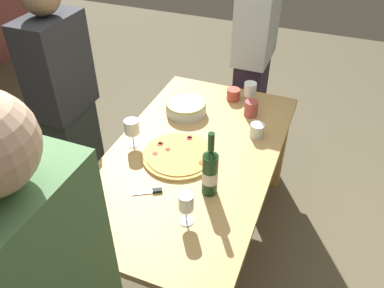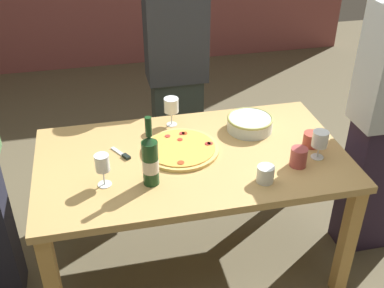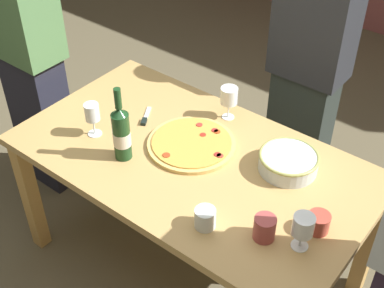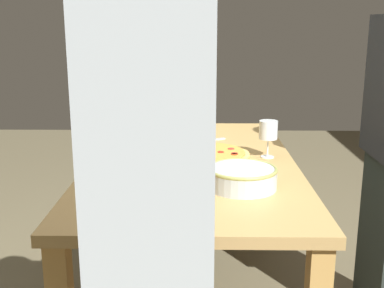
# 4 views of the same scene
# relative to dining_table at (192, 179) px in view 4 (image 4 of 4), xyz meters

# --- Properties ---
(dining_table) EXTENTS (1.60, 0.90, 0.75)m
(dining_table) POSITION_rel_dining_table_xyz_m (0.00, 0.00, 0.00)
(dining_table) COLOR tan
(dining_table) RESTS_ON ground
(pizza) EXTENTS (0.40, 0.40, 0.03)m
(pizza) POSITION_rel_dining_table_xyz_m (-0.05, 0.06, 0.10)
(pizza) COLOR #DEB461
(pizza) RESTS_ON dining_table
(serving_bowl) EXTENTS (0.26, 0.26, 0.08)m
(serving_bowl) POSITION_rel_dining_table_xyz_m (0.38, 0.19, 0.14)
(serving_bowl) COLOR silver
(serving_bowl) RESTS_ON dining_table
(wine_bottle) EXTENTS (0.08, 0.08, 0.36)m
(wine_bottle) POSITION_rel_dining_table_xyz_m (-0.24, -0.19, 0.23)
(wine_bottle) COLOR #183D1D
(wine_bottle) RESTS_ON dining_table
(wine_glass_near_pizza) EXTENTS (0.08, 0.08, 0.17)m
(wine_glass_near_pizza) POSITION_rel_dining_table_xyz_m (-0.04, 0.34, 0.22)
(wine_glass_near_pizza) COLOR white
(wine_glass_near_pizza) RESTS_ON dining_table
(wine_glass_by_bottle) EXTENTS (0.07, 0.07, 0.17)m
(wine_glass_by_bottle) POSITION_rel_dining_table_xyz_m (-0.46, -0.15, 0.21)
(wine_glass_by_bottle) COLOR white
(wine_glass_by_bottle) RESTS_ON dining_table
(wine_glass_far_left) EXTENTS (0.08, 0.08, 0.15)m
(wine_glass_far_left) POSITION_rel_dining_table_xyz_m (0.63, -0.16, 0.20)
(wine_glass_far_left) COLOR white
(wine_glass_far_left) RESTS_ON dining_table
(cup_amber) EXTENTS (0.08, 0.08, 0.10)m
(cup_amber) POSITION_rel_dining_table_xyz_m (0.50, -0.20, 0.14)
(cup_amber) COLOR #A84644
(cup_amber) RESTS_ON dining_table
(cup_ceramic) EXTENTS (0.08, 0.08, 0.08)m
(cup_ceramic) POSITION_rel_dining_table_xyz_m (0.29, -0.29, 0.13)
(cup_ceramic) COLOR white
(cup_ceramic) RESTS_ON dining_table
(cup_spare) EXTENTS (0.09, 0.09, 0.08)m
(cup_spare) POSITION_rel_dining_table_xyz_m (0.64, -0.04, 0.13)
(cup_spare) COLOR #B24435
(cup_spare) RESTS_ON dining_table
(pizza_knife) EXTENTS (0.10, 0.14, 0.02)m
(pizza_knife) POSITION_rel_dining_table_xyz_m (-0.35, 0.08, 0.10)
(pizza_knife) COLOR silver
(pizza_knife) RESTS_ON dining_table
(person_host) EXTENTS (0.39, 0.24, 1.75)m
(person_host) POSITION_rel_dining_table_xyz_m (-1.13, 0.01, 0.24)
(person_host) COLOR #222332
(person_host) RESTS_ON ground
(person_guest_right) EXTENTS (0.41, 0.24, 1.74)m
(person_guest_right) POSITION_rel_dining_table_xyz_m (1.08, -0.06, 0.23)
(person_guest_right) COLOR #2B1E33
(person_guest_right) RESTS_ON ground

